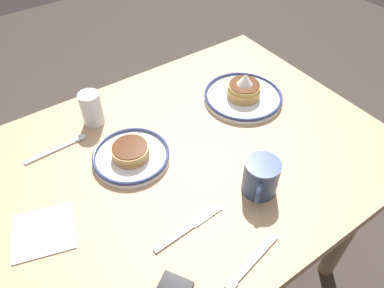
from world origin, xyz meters
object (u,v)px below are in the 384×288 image
Objects in this scene: plate_center_pancakes at (131,155)px; tea_spoon at (65,145)px; butter_knife at (189,228)px; plate_near_main at (243,94)px; paper_napkin at (44,232)px; fork_near at (251,263)px; coffee_mug at (261,177)px; drinking_glass at (92,110)px.

tea_spoon is (0.14, -0.16, -0.01)m from plate_center_pancakes.
butter_knife is 0.48m from tea_spoon.
paper_napkin is at bearing 9.23° from plate_near_main.
paper_napkin is 0.51m from fork_near.
plate_center_pancakes is at bearing -52.37° from coffee_mug.
plate_near_main is 1.31× the size of butter_knife.
plate_near_main reaches higher than fork_near.
drinking_glass is 0.76× the size of paper_napkin.
plate_center_pancakes is 1.52× the size of paper_napkin.
drinking_glass is (0.48, -0.18, 0.03)m from plate_near_main.
plate_near_main reaches higher than plate_center_pancakes.
drinking_glass is at bearing -84.11° from plate_center_pancakes.
coffee_mug is (-0.23, 0.30, 0.04)m from plate_center_pancakes.
butter_knife reaches higher than paper_napkin.
drinking_glass reaches higher than plate_near_main.
plate_center_pancakes is (0.45, 0.03, -0.00)m from plate_near_main.
drinking_glass is (0.25, -0.51, -0.00)m from coffee_mug.
paper_napkin is at bearing 59.05° from tea_spoon.
plate_center_pancakes is at bearing 130.73° from tea_spoon.
fork_near is 0.17m from butter_knife.
tea_spoon is (0.12, 0.05, -0.05)m from drinking_glass.
tea_spoon reaches higher than paper_napkin.
paper_napkin is 0.30m from tea_spoon.
butter_knife is at bearing 107.88° from tea_spoon.
drinking_glass is at bearing -21.13° from plate_near_main.
fork_near is 0.65m from tea_spoon.
plate_near_main is at bearing -128.52° from fork_near.
butter_knife is (-0.01, 0.29, -0.01)m from plate_center_pancakes.
fork_near is at bearing 109.23° from tea_spoon.
plate_center_pancakes reaches higher than paper_napkin.
coffee_mug is at bearing 55.70° from plate_near_main.
plate_center_pancakes is 0.38m from coffee_mug.
fork_near is (-0.37, 0.36, 0.00)m from paper_napkin.
fork_near is at bearing 135.96° from paper_napkin.
plate_center_pancakes is 1.21× the size of fork_near.
drinking_glass reaches higher than fork_near.
plate_center_pancakes is at bearing 3.59° from plate_near_main.
fork_near is (-0.07, 0.45, -0.01)m from plate_center_pancakes.
coffee_mug is 0.57m from drinking_glass.
plate_near_main is 0.61m from fork_near.
plate_center_pancakes is 1.10× the size of butter_knife.
plate_center_pancakes reaches higher than butter_knife.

